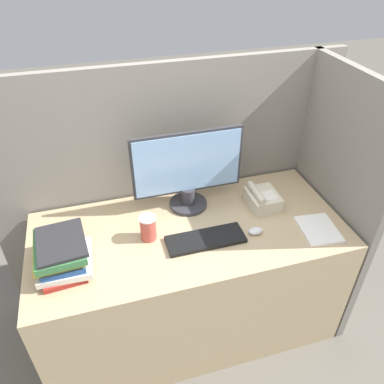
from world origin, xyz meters
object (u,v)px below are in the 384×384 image
keyboard (206,239)px  book_stack (62,254)px  desk_telephone (262,199)px  monitor (188,172)px  mouse (255,231)px  coffee_cup (148,228)px

keyboard → book_stack: 0.68m
keyboard → desk_telephone: bearing=25.4°
keyboard → desk_telephone: 0.43m
keyboard → desk_telephone: (0.39, 0.19, 0.04)m
monitor → desk_telephone: size_ratio=3.14×
mouse → desk_telephone: desk_telephone is taller
monitor → coffee_cup: (-0.26, -0.21, -0.15)m
monitor → desk_telephone: (0.39, -0.12, -0.17)m
keyboard → mouse: size_ratio=5.19×
mouse → book_stack: size_ratio=0.25×
coffee_cup → book_stack: 0.42m
desk_telephone → keyboard: bearing=-154.6°
keyboard → mouse: bearing=-4.2°
coffee_cup → monitor: bearing=38.0°
monitor → mouse: bearing=-50.8°
mouse → book_stack: 0.94m
book_stack → mouse: bearing=-2.2°
keyboard → desk_telephone: desk_telephone is taller
monitor → desk_telephone: bearing=-17.1°
keyboard → coffee_cup: (-0.27, 0.10, 0.06)m
mouse → coffee_cup: (-0.53, 0.12, 0.05)m
mouse → book_stack: book_stack is taller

